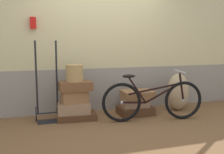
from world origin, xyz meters
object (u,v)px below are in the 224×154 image
(suitcase_0, at_px, (77,116))
(suitcase_3, at_px, (76,86))
(wicker_basket, at_px, (75,73))
(suitcase_4, at_px, (135,110))
(suitcase_2, at_px, (75,96))
(suitcase_6, at_px, (137,94))
(luggage_trolley, at_px, (48,101))
(suitcase_5, at_px, (135,102))
(bicycle, at_px, (153,100))
(burlap_sack, at_px, (178,92))
(suitcase_1, at_px, (74,108))

(suitcase_0, distance_m, suitcase_3, 0.54)
(suitcase_3, relative_size, wicker_basket, 1.90)
(wicker_basket, bearing_deg, suitcase_4, 0.42)
(suitcase_2, bearing_deg, suitcase_4, -5.70)
(suitcase_0, bearing_deg, suitcase_6, 5.09)
(suitcase_3, height_order, luggage_trolley, luggage_trolley)
(suitcase_3, bearing_deg, suitcase_5, -0.24)
(suitcase_2, height_order, luggage_trolley, luggage_trolley)
(suitcase_4, relative_size, bicycle, 0.35)
(wicker_basket, bearing_deg, burlap_sack, 1.04)
(suitcase_3, bearing_deg, burlap_sack, -0.32)
(suitcase_1, distance_m, suitcase_6, 1.20)
(luggage_trolley, bearing_deg, wicker_basket, -10.94)
(suitcase_6, relative_size, wicker_basket, 1.95)
(suitcase_6, relative_size, bicycle, 0.32)
(suitcase_5, xyz_separation_m, luggage_trolley, (-1.58, 0.07, 0.11))
(suitcase_1, distance_m, suitcase_5, 1.14)
(suitcase_4, bearing_deg, suitcase_6, 11.73)
(suitcase_0, relative_size, suitcase_1, 1.22)
(suitcase_5, height_order, luggage_trolley, luggage_trolley)
(suitcase_4, bearing_deg, suitcase_5, 104.48)
(suitcase_4, bearing_deg, suitcase_3, 179.24)
(luggage_trolley, bearing_deg, suitcase_3, -10.41)
(suitcase_6, bearing_deg, suitcase_0, -177.43)
(suitcase_0, relative_size, suitcase_2, 1.52)
(suitcase_3, xyz_separation_m, wicker_basket, (-0.01, -0.00, 0.22))
(suitcase_4, xyz_separation_m, burlap_sack, (0.92, 0.03, 0.29))
(suitcase_5, height_order, burlap_sack, burlap_sack)
(suitcase_5, bearing_deg, suitcase_0, -175.08)
(suitcase_0, xyz_separation_m, suitcase_3, (-0.01, -0.01, 0.54))
(suitcase_0, height_order, suitcase_3, suitcase_3)
(suitcase_3, distance_m, suitcase_5, 1.16)
(suitcase_5, xyz_separation_m, burlap_sack, (0.92, 0.01, 0.13))
(suitcase_2, bearing_deg, suitcase_5, -4.95)
(suitcase_0, relative_size, wicker_basket, 2.31)
(suitcase_4, distance_m, suitcase_5, 0.16)
(suitcase_2, distance_m, suitcase_4, 1.18)
(suitcase_2, bearing_deg, luggage_trolley, 165.14)
(wicker_basket, height_order, luggage_trolley, luggage_trolley)
(suitcase_1, height_order, suitcase_2, suitcase_2)
(suitcase_3, relative_size, luggage_trolley, 0.40)
(suitcase_1, relative_size, suitcase_5, 1.17)
(burlap_sack, bearing_deg, suitcase_3, -179.01)
(wicker_basket, bearing_deg, suitcase_3, 10.28)
(suitcase_1, bearing_deg, burlap_sack, 5.06)
(suitcase_3, distance_m, luggage_trolley, 0.54)
(burlap_sack, bearing_deg, wicker_basket, -178.96)
(wicker_basket, relative_size, burlap_sack, 0.40)
(suitcase_3, distance_m, wicker_basket, 0.22)
(suitcase_6, bearing_deg, suitcase_5, 176.97)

